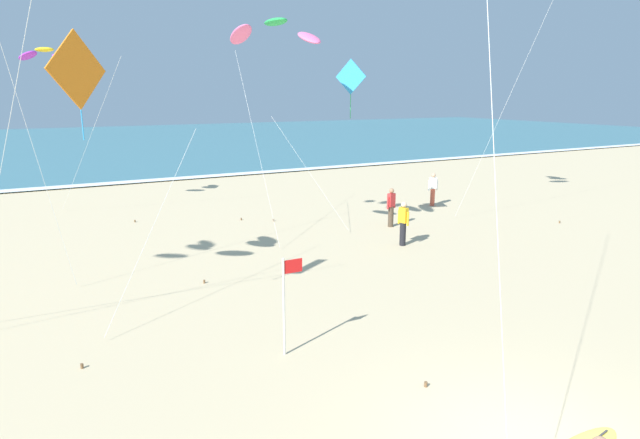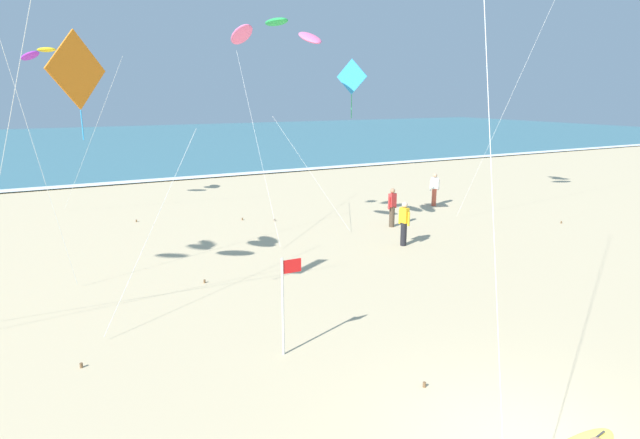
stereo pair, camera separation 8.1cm
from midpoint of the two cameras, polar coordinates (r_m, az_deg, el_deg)
name	(u,v)px [view 2 (the right image)]	position (r m, az deg, el deg)	size (l,w,h in m)	color
ocean_water	(99,143)	(63.71, -22.59, 7.64)	(160.00, 60.00, 0.08)	teal
shoreline_foam	(153,180)	(34.45, -17.48, 4.06)	(160.00, 1.10, 0.01)	white
kite_arc_golden_far	(47,55)	(26.72, -27.18, 15.46)	(3.78, 4.83, 7.24)	purple
kite_diamond_amber_distant	(80,77)	(11.75, -24.19, 13.84)	(3.59, 3.11, 6.50)	orange
kite_diamond_cobalt_close	(350,82)	(20.06, 3.31, 14.54)	(2.15, 3.79, 6.53)	#2D99DB
kite_arc_emerald_outer	(276,32)	(17.88, -4.57, 19.46)	(2.97, 5.67, 7.60)	pink
bystander_red_top	(392,207)	(21.67, 7.87, 1.31)	(0.49, 0.26, 1.59)	#4C3D2D
bystander_white_top	(434,189)	(26.14, 12.28, 3.20)	(0.49, 0.24, 1.59)	#D8593F
bystander_yellow_top	(404,223)	(19.03, 9.13, -0.42)	(0.24, 0.49, 1.59)	black
lifeguard_flag	(285,297)	(10.92, -3.55, -8.29)	(0.44, 0.05, 2.10)	silver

